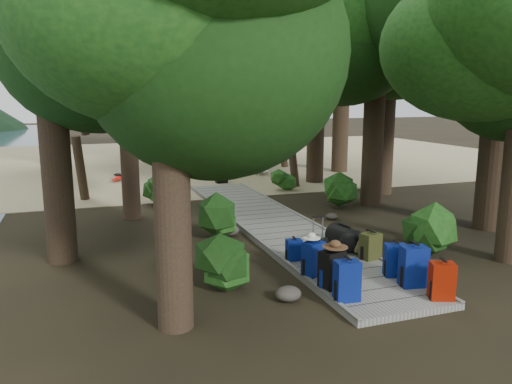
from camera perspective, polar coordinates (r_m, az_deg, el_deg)
name	(u,v)px	position (r m, az deg, el deg)	size (l,w,h in m)	color
ground	(289,236)	(12.54, 3.75, -5.05)	(120.00, 120.00, 0.00)	black
sand_beach	(174,160)	(27.71, -9.33, 3.64)	(40.00, 22.00, 0.02)	tan
boardwalk	(274,224)	(13.42, 2.08, -3.70)	(2.00, 12.00, 0.12)	gray
backpack_left_a	(347,279)	(8.44, 10.36, -9.71)	(0.40, 0.28, 0.75)	navy
backpack_left_b	(332,267)	(8.91, 8.66, -8.52)	(0.41, 0.29, 0.75)	black
backpack_left_c	(313,257)	(9.48, 6.57, -7.38)	(0.39, 0.28, 0.72)	navy
backpack_left_d	(294,249)	(10.33, 4.37, -6.47)	(0.32, 0.23, 0.48)	navy
backpack_right_a	(442,279)	(8.92, 20.49, -9.29)	(0.39, 0.28, 0.69)	#951700
backpack_right_b	(414,264)	(9.32, 17.57, -7.86)	(0.45, 0.31, 0.81)	navy
backpack_right_c	(395,258)	(9.75, 15.63, -7.33)	(0.40, 0.28, 0.68)	navy
backpack_right_d	(370,245)	(10.63, 12.95, -5.88)	(0.40, 0.29, 0.60)	#373A16
duffel_right_khaki	(357,242)	(11.18, 11.46, -5.64)	(0.36, 0.55, 0.36)	brown
duffel_right_black	(344,237)	(11.29, 10.05, -5.09)	(0.49, 0.78, 0.49)	black
suitcase_on_boardwalk	(317,254)	(9.81, 7.02, -7.07)	(0.40, 0.22, 0.62)	black
lone_suitcase_on_sand	(221,174)	(20.00, -3.97, 2.06)	(0.45, 0.26, 0.71)	black
hat_brown	(335,243)	(8.77, 9.04, -5.82)	(0.45, 0.45, 0.13)	#51351E
hat_white	(312,235)	(9.37, 6.40, -4.94)	(0.33, 0.33, 0.11)	silver
kayak	(120,176)	(21.43, -15.32, 1.78)	(0.73, 3.36, 0.34)	red
sun_lounger	(260,167)	(22.33, 0.45, 2.85)	(0.59, 1.81, 0.59)	silver
tree_right_b	(508,6)	(14.35, 26.85, 18.46)	(6.28, 6.28, 11.21)	black
tree_right_c	(377,56)	(16.16, 13.63, 14.91)	(5.38, 5.38, 9.31)	black
tree_right_d	(388,47)	(18.25, 14.88, 15.74)	(5.56, 5.56, 10.19)	black
tree_right_e	(317,56)	(20.22, 7.02, 15.19)	(5.53, 5.53, 9.96)	black
tree_right_f	(343,55)	(23.28, 9.89, 15.21)	(5.88, 5.88, 10.51)	black
tree_left_a	(168,65)	(7.16, -10.06, 14.06)	(4.63, 4.63, 7.71)	black
tree_left_b	(47,50)	(10.95, -22.73, 14.74)	(4.81, 4.81, 8.66)	black
tree_left_c	(126,90)	(14.32, -14.62, 11.19)	(4.14, 4.14, 7.20)	black
tree_back_a	(149,74)	(26.83, -12.12, 13.09)	(5.29, 5.29, 9.15)	black
tree_back_b	(207,63)	(28.03, -5.61, 14.52)	(5.86, 5.86, 10.47)	black
tree_back_c	(257,72)	(28.73, 0.11, 13.55)	(5.30, 5.30, 9.54)	black
tree_back_d	(57,79)	(25.51, -21.74, 11.93)	(5.09, 5.09, 8.48)	black
palm_right_a	(297,93)	(19.30, 4.74, 11.18)	(4.16, 4.16, 7.10)	#103A12
palm_right_b	(283,75)	(24.66, 3.11, 13.23)	(4.61, 4.61, 8.90)	#103A12
palm_right_c	(238,92)	(24.66, -2.06, 11.31)	(4.55, 4.55, 7.24)	#103A12
palm_left_a	(71,101)	(17.41, -20.38, 9.68)	(4.12, 4.12, 6.55)	#103A12
rock_left_a	(288,294)	(8.70, 3.72, -11.53)	(0.46, 0.41, 0.25)	#4C473F
rock_left_b	(218,262)	(10.33, -4.37, -8.02)	(0.36, 0.32, 0.20)	#4C473F
rock_left_c	(229,230)	(12.52, -3.10, -4.40)	(0.51, 0.46, 0.28)	#4C473F
rock_left_d	(174,216)	(14.33, -9.38, -2.77)	(0.33, 0.29, 0.18)	#4C473F
rock_right_a	(435,266)	(10.68, 19.76, -7.92)	(0.41, 0.37, 0.23)	#4C473F
rock_right_b	(417,237)	(12.54, 17.94, -4.93)	(0.49, 0.44, 0.27)	#4C473F
rock_right_c	(332,216)	(14.30, 8.63, -2.77)	(0.34, 0.30, 0.19)	#4C473F
shrub_left_a	(218,265)	(8.92, -4.38, -8.36)	(1.12, 1.12, 1.01)	#154414
shrub_left_b	(217,218)	(12.41, -4.51, -3.01)	(1.03, 1.03, 0.93)	#154414
shrub_left_c	(162,190)	(16.22, -10.73, 0.22)	(1.08, 1.08, 0.98)	#154414
shrub_right_a	(430,232)	(11.59, 19.25, -4.39)	(1.13, 1.13, 1.02)	#154414
shrub_right_b	(339,191)	(15.71, 9.45, 0.17)	(1.23, 1.23, 1.11)	#154414
shrub_right_c	(283,180)	(18.37, 3.09, 1.36)	(0.89, 0.89, 0.80)	#154414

